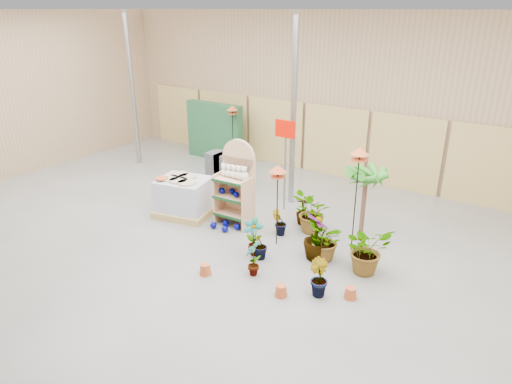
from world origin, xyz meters
TOP-DOWN VIEW (x-y plane):
  - room at (0.00, 0.91)m, footprint 15.20×12.10m
  - display_shelf at (-0.41, 1.78)m, footprint 0.84×0.55m
  - teddy_bears at (-0.38, 1.69)m, footprint 0.72×0.20m
  - gazing_balls_shelf at (-0.41, 1.68)m, footprint 0.71×0.24m
  - gazing_balls_floor at (-0.42, 1.36)m, footprint 0.63×0.39m
  - pallet_stack at (-1.69, 1.44)m, footprint 1.44×1.29m
  - charcoal_planters at (-1.95, 3.24)m, footprint 0.80×0.50m
  - trellis_stock at (-3.80, 5.20)m, footprint 2.00×0.30m
  - offer_sign at (0.10, 2.98)m, footprint 0.50×0.08m
  - bird_table_front at (0.87, 1.41)m, footprint 0.34×0.34m
  - bird_table_right at (2.27, 2.01)m, footprint 0.34×0.34m
  - bird_table_back at (-2.83, 4.87)m, footprint 0.34×0.34m
  - palm at (2.12, 2.87)m, footprint 0.70×0.70m
  - potted_plant_0 at (0.73, 0.78)m, footprint 0.46×0.36m
  - potted_plant_1 at (0.93, 0.70)m, footprint 0.31×0.36m
  - potted_plant_2 at (1.98, 1.38)m, footprint 0.92×0.96m
  - potted_plant_3 at (1.82, 1.34)m, footprint 0.74×0.74m
  - potted_plant_5 at (0.70, 1.79)m, footprint 0.40×0.41m
  - potted_plant_6 at (1.22, 2.27)m, footprint 0.79×0.89m
  - potted_plant_8 at (1.13, 0.18)m, footprint 0.38×0.43m
  - potted_plant_9 at (2.39, 0.28)m, footprint 0.46×0.44m
  - potted_plant_10 at (2.79, 1.43)m, footprint 1.09×1.11m
  - potted_plant_11 at (0.87, 2.56)m, footprint 0.41×0.41m

SIDE VIEW (x-z plane):
  - gazing_balls_floor at x=-0.42m, z-range 0.00..0.15m
  - potted_plant_5 at x=0.70m, z-range 0.00..0.58m
  - potted_plant_1 at x=0.93m, z-range 0.00..0.59m
  - potted_plant_11 at x=0.87m, z-range 0.00..0.63m
  - potted_plant_9 at x=2.39m, z-range 0.00..0.66m
  - potted_plant_8 at x=1.13m, z-range 0.00..0.68m
  - potted_plant_0 at x=0.73m, z-range 0.00..0.79m
  - potted_plant_2 at x=1.98m, z-range 0.00..0.83m
  - pallet_stack at x=-1.69m, z-range -0.02..0.90m
  - potted_plant_6 at x=1.22m, z-range 0.00..0.92m
  - potted_plant_10 at x=2.79m, z-range 0.00..0.93m
  - potted_plant_3 at x=1.82m, z-range 0.00..0.93m
  - charcoal_planters at x=-1.95m, z-range 0.00..1.00m
  - gazing_balls_shelf at x=-0.41m, z-range 0.69..0.83m
  - display_shelf at x=-0.41m, z-range -0.08..1.85m
  - trellis_stock at x=-3.80m, z-range 0.00..1.80m
  - teddy_bears at x=-0.38m, z-range 1.07..1.38m
  - palm at x=2.12m, z-range 0.55..2.13m
  - offer_sign at x=0.10m, z-range 0.47..2.67m
  - bird_table_front at x=0.87m, z-range 0.73..2.46m
  - bird_table_back at x=-2.83m, z-range 0.81..2.70m
  - bird_table_right at x=2.27m, z-range 0.93..3.10m
  - room at x=0.00m, z-range -0.14..4.56m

